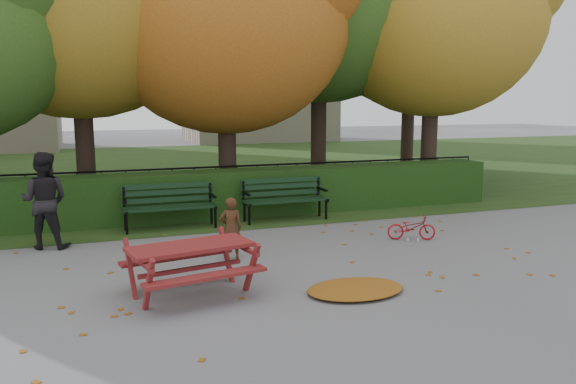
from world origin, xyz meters
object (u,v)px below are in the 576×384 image
object	(u,v)px
child	(231,228)
bicycle	(411,228)
tree_c	(241,1)
bench_right	(284,196)
tree_g	(424,16)
tree_e	(450,3)
picnic_table	(191,256)
bench_left	(169,202)
adult	(44,200)

from	to	relation	value
child	bicycle	xyz separation A→B (m)	(3.39, 0.09, -0.27)
tree_c	bench_right	world-z (taller)	tree_c
bench_right	child	distance (m)	3.12
tree_g	bicycle	world-z (taller)	tree_g
bicycle	tree_e	bearing A→B (deg)	-17.71
tree_e	picnic_table	bearing A→B (deg)	-143.21
tree_g	bench_right	bearing A→B (deg)	-140.05
tree_g	picnic_table	distance (m)	14.97
bench_left	child	world-z (taller)	child
bicycle	child	bearing A→B (deg)	114.18
bench_right	child	xyz separation A→B (m)	(-1.81, -2.54, -0.02)
tree_c	adult	xyz separation A→B (m)	(-4.34, -3.06, -4.00)
bench_right	child	size ratio (longest dim) A/B	1.81
child	adult	distance (m)	3.31
tree_c	bicycle	size ratio (longest dim) A/B	9.29
tree_e	bench_right	distance (m)	7.38
tree_c	child	world-z (taller)	tree_c
bench_right	picnic_table	size ratio (longest dim) A/B	1.02
tree_e	child	world-z (taller)	tree_e
picnic_table	adult	distance (m)	3.74
tree_g	tree_c	bearing A→B (deg)	-153.13
tree_e	tree_c	bearing A→B (deg)	178.07
tree_e	picnic_table	size ratio (longest dim) A/B	4.62
bench_left	tree_g	bearing A→B (deg)	32.17
bench_right	child	world-z (taller)	child
bench_left	child	xyz separation A→B (m)	(0.59, -2.54, -0.02)
tree_e	tree_g	distance (m)	4.39
picnic_table	bicycle	xyz separation A→B (m)	(4.29, 1.56, -0.29)
tree_e	tree_g	bearing A→B (deg)	65.60
picnic_table	adult	size ratio (longest dim) A/B	1.07
tree_e	bench_left	size ratio (longest dim) A/B	4.53
tree_g	picnic_table	xyz separation A→B (m)	(-9.95, -10.07, -4.85)
tree_g	adult	xyz separation A→B (m)	(-11.84, -6.86, -4.55)
tree_g	adult	distance (m)	14.42
adult	bicycle	world-z (taller)	adult
bench_right	bicycle	size ratio (longest dim) A/B	2.09
bench_left	adult	bearing A→B (deg)	-160.07
tree_g	bench_right	xyz separation A→B (m)	(-7.23, -6.06, -4.85)
tree_e	child	xyz separation A→B (m)	(-7.23, -4.61, -4.59)
tree_g	adult	bearing A→B (deg)	-149.91
tree_e	adult	xyz separation A→B (m)	(-10.03, -2.87, -4.26)
tree_g	child	world-z (taller)	tree_g
child	tree_c	bearing A→B (deg)	-99.97
bench_left	bench_right	bearing A→B (deg)	0.00
tree_c	adult	world-z (taller)	tree_c
bench_left	adult	distance (m)	2.37
tree_e	bench_right	bearing A→B (deg)	-159.13
picnic_table	bicycle	bearing A→B (deg)	9.36
adult	picnic_table	bearing A→B (deg)	138.22
tree_g	child	distance (m)	13.40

